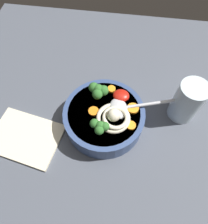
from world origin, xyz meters
TOP-DOWN VIEW (x-y plane):
  - table_slab at (0.00, 0.00)cm, footprint 91.32×91.32cm
  - soup_bowl at (1.57, -1.85)cm, footprint 20.56×20.56cm
  - noodle_pile at (4.21, -3.58)cm, footprint 9.10×8.92cm
  - soup_spoon at (6.33, -0.36)cm, footprint 17.43×8.38cm
  - chili_sauce_dollop at (5.26, 2.96)cm, footprint 4.19×3.77cm
  - broccoli_floret_front at (1.38, -6.90)cm, footprint 4.26×3.67cm
  - broccoli_floret_left at (-0.52, 2.61)cm, footprint 5.14×4.42cm
  - carrot_slice_extra_a at (2.56, 5.08)cm, footprint 2.11×2.11cm
  - carrot_slice_beside_chili at (-0.99, -2.12)cm, footprint 2.56×2.56cm
  - carrot_slice_beside_noodles at (8.55, 0.49)cm, footprint 2.92×2.92cm
  - carrot_slice_right at (8.43, -4.71)cm, footprint 2.30×2.30cm
  - drinking_glass at (22.09, 4.08)cm, footprint 7.15×7.15cm
  - folded_napkin at (-17.95, -9.15)cm, footprint 19.72×15.69cm

SIDE VIEW (x-z plane):
  - table_slab at x=0.00cm, z-range 0.00..2.71cm
  - folded_napkin at x=-17.95cm, z-range 2.71..3.51cm
  - soup_bowl at x=1.57cm, z-range 2.80..8.57cm
  - drinking_glass at x=22.09cm, z-range 2.71..14.50cm
  - carrot_slice_beside_chili at x=-0.99cm, z-range 8.47..8.98cm
  - carrot_slice_right at x=8.43cm, z-range 8.47..9.00cm
  - carrot_slice_extra_a at x=2.56cm, z-range 8.47..9.16cm
  - carrot_slice_beside_noodles at x=8.55cm, z-range 8.47..9.17cm
  - soup_spoon at x=6.33cm, z-range 8.47..10.07cm
  - chili_sauce_dollop at x=5.26cm, z-range 8.47..10.36cm
  - noodle_pile at x=4.21cm, z-range 7.78..11.44cm
  - broccoli_floret_front at x=1.38cm, z-range 8.90..12.27cm
  - broccoli_floret_left at x=-0.52cm, z-range 8.99..13.05cm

